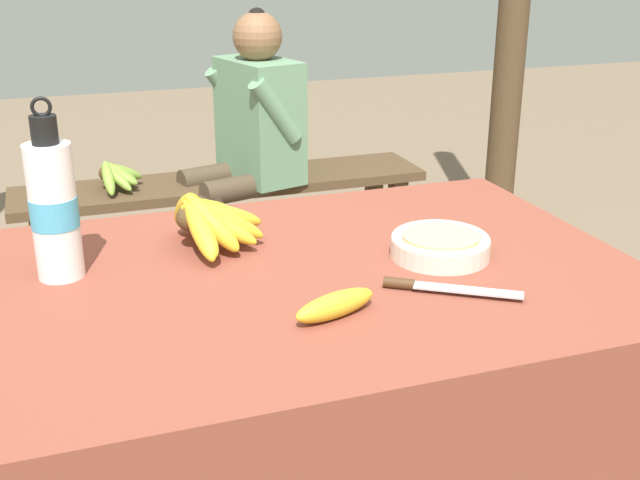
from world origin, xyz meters
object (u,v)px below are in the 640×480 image
Objects in this scene: water_bottle at (54,208)px; loose_banana_front at (335,305)px; banana_bunch_ripe at (208,218)px; banana_bunch_green at (115,173)px; serving_bowl at (440,244)px; wooden_bench at (224,199)px; knife at (433,287)px; seated_vendor at (248,135)px.

loose_banana_front is (0.42, -0.33, -0.11)m from water_bottle.
water_bottle is 0.55m from loose_banana_front.
banana_bunch_ripe is 1.03× the size of banana_bunch_green.
loose_banana_front is at bearing -71.12° from banana_bunch_ripe.
serving_bowl reaches higher than wooden_bench.
wooden_bench is at bearing 93.61° from serving_bowl.
banana_bunch_ripe is at bearing 154.12° from serving_bowl.
knife is 0.82× the size of banana_bunch_green.
loose_banana_front is 0.11× the size of wooden_bench.
water_bottle reaches higher than serving_bowl.
serving_bowl is 0.18× the size of seated_vendor.
water_bottle is (-0.29, -0.06, 0.07)m from banana_bunch_ripe.
banana_bunch_green is (-0.07, 1.35, -0.27)m from banana_bunch_ripe.
wooden_bench is at bearing 66.45° from water_bottle.
water_bottle is 0.70m from knife.
serving_bowl is (0.42, -0.20, -0.04)m from banana_bunch_ripe.
knife is (0.20, 0.04, -0.01)m from loose_banana_front.
banana_bunch_ripe is 1.38m from banana_bunch_green.
serving_bowl is 0.13× the size of wooden_bench.
seated_vendor is at bearing 80.57° from loose_banana_front.
serving_bowl is at bearing 75.14° from seated_vendor.
banana_bunch_ripe is at bearing 108.88° from loose_banana_front.
serving_bowl is 1.18× the size of loose_banana_front.
loose_banana_front is 0.20m from knife.
knife is at bearing 10.36° from loose_banana_front.
knife is at bearing -46.59° from banana_bunch_ripe.
water_bottle reaches higher than banana_bunch_ripe.
banana_bunch_ripe reaches higher than banana_bunch_green.
seated_vendor reaches higher than banana_bunch_green.
loose_banana_front is 1.71m from seated_vendor.
knife is (0.62, -0.29, -0.12)m from water_bottle.
knife is 0.14× the size of wooden_bench.
wooden_bench is (0.19, 1.73, -0.36)m from loose_banana_front.
banana_bunch_ripe is at bearing -86.90° from banana_bunch_green.
loose_banana_front is at bearing -147.66° from serving_bowl.
banana_bunch_ripe is at bearing 57.31° from seated_vendor.
serving_bowl is at bearing -86.39° from wooden_bench.
water_bottle is 0.22× the size of wooden_bench.
banana_bunch_green is at bearing -20.55° from seated_vendor.
seated_vendor reaches higher than knife.
loose_banana_front is at bearing -96.24° from wooden_bench.
banana_bunch_ripe reaches higher than knife.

